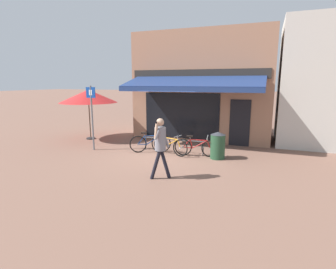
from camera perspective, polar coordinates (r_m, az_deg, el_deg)
name	(u,v)px	position (r m, az deg, el deg)	size (l,w,h in m)	color
ground_plane	(159,154)	(10.64, -1.89, -4.26)	(160.00, 160.00, 0.00)	brown
shop_front	(204,87)	(13.89, 7.83, 10.29)	(6.77, 4.87, 5.27)	#9E7056
bike_rack_rail	(173,142)	(10.75, 1.13, -1.58)	(2.62, 0.04, 0.57)	#47494F
bicycle_blue	(150,143)	(10.84, -3.90, -1.92)	(1.55, 0.81, 0.84)	black
bicycle_orange	(169,145)	(10.50, 0.14, -2.38)	(1.73, 0.62, 0.82)	black
bicycle_red	(196,147)	(10.26, 6.20, -2.76)	(1.76, 0.52, 0.85)	black
pedestrian_adult	(160,141)	(7.71, -1.69, -1.51)	(0.59, 0.61, 1.84)	black
litter_bin	(218,145)	(10.07, 10.78, -2.31)	(0.56, 0.56, 1.03)	#23472D
parking_sign	(92,112)	(11.44, -16.25, 4.82)	(0.44, 0.07, 2.72)	slate
cafe_parasol	(88,96)	(13.74, -16.95, 7.97)	(2.84, 2.84, 2.50)	#4C3D2D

